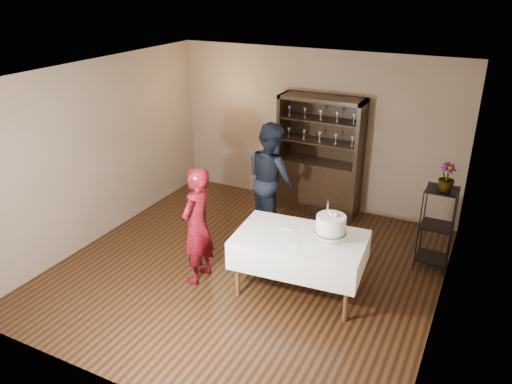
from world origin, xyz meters
TOP-DOWN VIEW (x-y plane):
  - floor at (0.00, 0.00)m, footprint 5.00×5.00m
  - ceiling at (0.00, 0.00)m, footprint 5.00×5.00m
  - back_wall at (0.00, 2.50)m, footprint 5.00×0.02m
  - wall_left at (-2.50, 0.00)m, footprint 0.02×5.00m
  - wall_right at (2.50, 0.00)m, footprint 0.02×5.00m
  - china_hutch at (0.20, 2.25)m, footprint 1.40×0.48m
  - plant_etagere at (2.28, 1.20)m, footprint 0.42×0.42m
  - cake_table at (0.84, -0.18)m, footprint 1.69×1.12m
  - woman at (-0.48, -0.50)m, footprint 0.39×0.59m
  - man at (-0.20, 1.18)m, footprint 1.10×1.07m
  - cake at (1.21, -0.15)m, footprint 0.45×0.45m
  - plate_near at (0.81, -0.36)m, footprint 0.20×0.20m
  - plate_far at (0.61, -0.01)m, footprint 0.25×0.25m
  - potted_plant at (2.31, 1.17)m, footprint 0.30×0.30m

SIDE VIEW (x-z plane):
  - floor at x=0.00m, z-range 0.00..0.00m
  - cake_table at x=0.84m, z-range 0.21..1.02m
  - plant_etagere at x=2.28m, z-range 0.05..1.25m
  - china_hutch at x=0.20m, z-range -0.34..1.66m
  - woman at x=-0.48m, z-range 0.00..1.60m
  - plate_near at x=0.81m, z-range 0.80..0.82m
  - plate_far at x=0.61m, z-range 0.80..0.82m
  - man at x=-0.20m, z-range 0.00..1.79m
  - cake at x=1.21m, z-range 0.75..1.30m
  - back_wall at x=0.00m, z-range 0.00..2.70m
  - wall_left at x=-2.50m, z-range 0.00..2.70m
  - wall_right at x=2.50m, z-range 0.00..2.70m
  - potted_plant at x=2.31m, z-range 1.19..1.57m
  - ceiling at x=0.00m, z-range 2.70..2.70m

